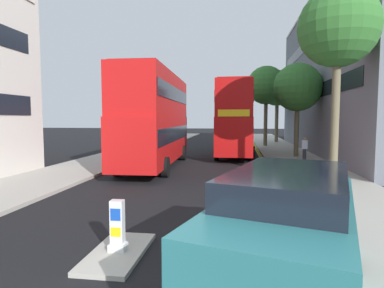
{
  "coord_description": "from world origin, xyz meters",
  "views": [
    {
      "loc": [
        2.55,
        -3.38,
        2.96
      ],
      "look_at": [
        0.5,
        11.0,
        1.8
      ],
      "focal_mm": 30.16,
      "sensor_mm": 36.0,
      "label": 1
    }
  ],
  "objects_px": {
    "double_decker_bus_away": "(155,117)",
    "keep_left_bollard": "(117,228)",
    "double_decker_bus_oncoming": "(236,117)",
    "taxi_minivan": "(286,238)",
    "pedestrian_far": "(304,149)"
  },
  "relations": [
    {
      "from": "double_decker_bus_away",
      "to": "keep_left_bollard",
      "type": "bearing_deg",
      "value": -79.16
    },
    {
      "from": "keep_left_bollard",
      "to": "double_decker_bus_oncoming",
      "type": "relative_size",
      "value": 0.1
    },
    {
      "from": "keep_left_bollard",
      "to": "double_decker_bus_away",
      "type": "relative_size",
      "value": 0.1
    },
    {
      "from": "taxi_minivan",
      "to": "pedestrian_far",
      "type": "xyz_separation_m",
      "value": [
        3.5,
        16.37,
        -0.08
      ]
    },
    {
      "from": "double_decker_bus_away",
      "to": "taxi_minivan",
      "type": "relative_size",
      "value": 2.11
    },
    {
      "from": "keep_left_bollard",
      "to": "double_decker_bus_away",
      "type": "bearing_deg",
      "value": 100.84
    },
    {
      "from": "taxi_minivan",
      "to": "pedestrian_far",
      "type": "distance_m",
      "value": 16.74
    },
    {
      "from": "keep_left_bollard",
      "to": "taxi_minivan",
      "type": "distance_m",
      "value": 3.62
    },
    {
      "from": "double_decker_bus_away",
      "to": "taxi_minivan",
      "type": "bearing_deg",
      "value": -67.58
    },
    {
      "from": "keep_left_bollard",
      "to": "double_decker_bus_away",
      "type": "height_order",
      "value": "double_decker_bus_away"
    },
    {
      "from": "double_decker_bus_oncoming",
      "to": "double_decker_bus_away",
      "type": "bearing_deg",
      "value": -124.5
    },
    {
      "from": "double_decker_bus_away",
      "to": "taxi_minivan",
      "type": "distance_m",
      "value": 15.12
    },
    {
      "from": "double_decker_bus_away",
      "to": "double_decker_bus_oncoming",
      "type": "bearing_deg",
      "value": 55.5
    },
    {
      "from": "double_decker_bus_oncoming",
      "to": "pedestrian_far",
      "type": "relative_size",
      "value": 6.7
    },
    {
      "from": "double_decker_bus_away",
      "to": "pedestrian_far",
      "type": "xyz_separation_m",
      "value": [
        9.21,
        2.51,
        -2.04
      ]
    }
  ]
}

